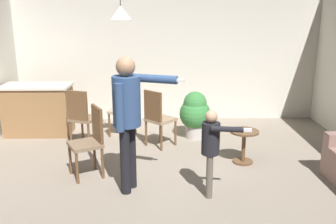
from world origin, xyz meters
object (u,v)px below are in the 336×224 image
Objects in this scene: dining_chair_spare at (90,139)px; spare_remote_on_table at (245,130)px; dining_chair_by_counter at (82,116)px; dining_chair_near_wall at (126,107)px; side_table_by_couch at (244,143)px; potted_plant_corner at (195,113)px; person_adult at (128,110)px; person_child at (211,144)px; kitchen_counter at (38,109)px; dining_chair_centre_back at (158,116)px.

dining_chair_spare is 2.31m from spare_remote_on_table.
dining_chair_near_wall is (0.70, 0.54, 0.00)m from dining_chair_by_counter.
dining_chair_by_counter is 2.75m from spare_remote_on_table.
potted_plant_corner is at bearing 118.74° from side_table_by_couch.
spare_remote_on_table is at bearing 136.66° from person_adult.
person_adult reaches higher than spare_remote_on_table.
person_adult is at bearing -90.71° from person_child.
person_child is 1.12× the size of dining_chair_spare.
person_child reaches higher than dining_chair_by_counter.
dining_chair_by_counter is (-1.97, 1.84, -0.15)m from person_child.
dining_chair_spare is at bearing -170.04° from spare_remote_on_table.
kitchen_counter is 0.72× the size of person_adult.
dining_chair_by_counter and dining_chair_spare have the same top height.
dining_chair_by_counter is at bearing -35.12° from kitchen_counter.
potted_plant_corner is at bearing 77.55° from dining_chair_centre_back.
dining_chair_centre_back is (1.30, -0.06, 0.00)m from dining_chair_by_counter.
dining_chair_spare is at bearing -102.72° from person_child.
person_adult is at bearing -156.24° from dining_chair_spare.
dining_chair_by_counter is 1.00× the size of dining_chair_spare.
side_table_by_couch is 4.00× the size of spare_remote_on_table.
kitchen_counter is at bearing 7.48° from dining_chair_spare.
dining_chair_by_counter is at bearing 148.43° from dining_chair_near_wall.
dining_chair_spare is at bearing -108.96° from person_adult.
dining_chair_spare is at bearing -54.77° from kitchen_counter.
potted_plant_corner is at bearing -75.28° from dining_chair_near_wall.
person_adult is 2.28m from dining_chair_near_wall.
person_child is 1.74m from dining_chair_spare.
potted_plant_corner is 6.68× the size of spare_remote_on_table.
kitchen_counter reaches higher than potted_plant_corner.
dining_chair_by_counter reaches higher than spare_remote_on_table.
dining_chair_spare reaches higher than spare_remote_on_table.
dining_chair_near_wall is at bearing -4.84° from kitchen_counter.
dining_chair_by_counter is 0.88m from dining_chair_near_wall.
person_child reaches higher than kitchen_counter.
dining_chair_by_counter is at bearing -130.83° from person_adult.
dining_chair_by_counter is at bearing -168.48° from potted_plant_corner.
dining_chair_near_wall reaches higher than kitchen_counter.
person_child reaches higher than dining_chair_centre_back.
dining_chair_near_wall is at bearing 145.39° from spare_remote_on_table.
person_child is 1.12× the size of dining_chair_by_counter.
kitchen_counter is at bearing 166.29° from dining_chair_by_counter.
dining_chair_by_counter is at bearing -10.97° from dining_chair_spare.
person_adult is (1.91, -2.34, 0.61)m from kitchen_counter.
dining_chair_spare is (-0.33, -1.73, 0.00)m from dining_chair_near_wall.
person_child is at bearing -121.59° from side_table_by_couch.
potted_plant_corner is at bearing 118.79° from spare_remote_on_table.
spare_remote_on_table reaches higher than side_table_by_couch.
kitchen_counter is at bearing 174.63° from potted_plant_corner.
potted_plant_corner is (1.61, 1.60, -0.07)m from dining_chair_spare.
dining_chair_near_wall reaches higher than side_table_by_couch.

